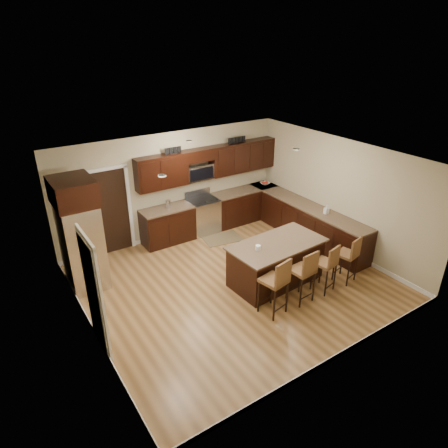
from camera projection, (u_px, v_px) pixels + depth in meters
floor at (234, 282)px, 8.54m from camera, size 6.00×6.00×0.00m
ceiling at (236, 160)px, 7.37m from camera, size 6.00×6.00×0.00m
wall_back at (173, 186)px, 10.02m from camera, size 6.00×0.00×6.00m
wall_left at (83, 270)px, 6.47m from camera, size 0.00×5.50×5.50m
wall_right at (339, 195)px, 9.44m from camera, size 0.00×5.50×5.50m
base_cabinets at (263, 218)px, 10.37m from camera, size 4.02×3.96×0.92m
upper_cabinets at (211, 162)px, 10.20m from camera, size 4.00×0.33×0.80m
range at (203, 215)px, 10.52m from camera, size 0.76×0.64×1.11m
microwave at (199, 172)px, 10.14m from camera, size 0.76×0.31×0.40m
doorway at (110, 212)px, 9.34m from camera, size 0.85×0.03×2.06m
pantry_door at (93, 296)px, 6.40m from camera, size 0.03×0.80×2.04m
letter_decor at (206, 145)px, 9.94m from camera, size 2.20×0.03×0.15m
island at (276, 264)px, 8.41m from camera, size 2.07×1.17×0.92m
stool_left at (277, 281)px, 7.28m from camera, size 0.52×0.52×1.18m
stool_mid at (305, 271)px, 7.64m from camera, size 0.45×0.45×1.14m
stool_right at (328, 263)px, 7.99m from camera, size 0.47×0.47×1.05m
refrigerator at (80, 233)px, 7.98m from camera, size 0.79×0.98×2.35m
floor_mat at (222, 238)px, 10.34m from camera, size 1.04×0.77×0.01m
fruit_bowl at (265, 183)px, 11.33m from camera, size 0.27×0.27×0.07m
soap_bottle at (326, 209)px, 9.48m from camera, size 0.10×0.10×0.22m
canister_tall at (168, 204)px, 9.80m from camera, size 0.12×0.12×0.20m
canister_short at (168, 205)px, 9.81m from camera, size 0.11×0.11×0.15m
island_jar at (258, 248)px, 7.92m from camera, size 0.10×0.10×0.10m
stool_extra at (350, 254)px, 8.31m from camera, size 0.47×0.47×1.05m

